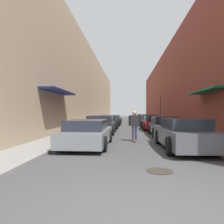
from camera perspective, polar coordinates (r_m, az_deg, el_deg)
ground at (r=26.82m, az=4.57°, el=-3.44°), size 128.12×128.12×0.00m
curb_strip_left at (r=32.86m, az=-2.76°, el=-2.71°), size 1.80×58.24×0.12m
curb_strip_right at (r=32.93m, az=11.68°, el=-2.71°), size 1.80×58.24×0.12m
building_row_left at (r=33.46m, az=-7.72°, el=5.90°), size 4.90×58.24×10.11m
building_row_right at (r=33.59m, az=16.61°, el=6.03°), size 4.90×58.24×10.29m
parked_car_left_0 at (r=10.24m, az=-6.37°, el=-5.55°), size 2.03×4.67×1.23m
parked_car_left_1 at (r=16.11m, az=-2.92°, el=-3.40°), size 2.09×4.12×1.33m
parked_car_left_2 at (r=21.27m, az=-0.90°, el=-2.61°), size 1.91×4.12×1.31m
parked_car_left_3 at (r=26.57m, az=0.10°, el=-2.12°), size 2.00×4.25×1.27m
parked_car_left_4 at (r=31.80m, az=0.66°, el=-1.86°), size 2.01×4.35×1.16m
parked_car_right_0 at (r=9.79m, az=18.01°, el=-5.50°), size 1.87×4.77×1.32m
parked_car_right_1 at (r=15.20m, az=13.55°, el=-3.68°), size 1.87×3.97×1.31m
parked_car_right_2 at (r=19.80m, az=10.80°, el=-2.83°), size 2.00×4.02×1.26m
parked_car_right_3 at (r=25.18m, az=9.73°, el=-2.21°), size 2.09×3.96×1.31m
parked_car_right_4 at (r=30.27m, az=8.55°, el=-1.95°), size 2.04×4.21×1.17m
parked_car_right_5 at (r=35.91m, az=7.78°, el=-1.61°), size 1.85×4.70×1.26m
skateboarder at (r=11.86m, az=5.88°, el=-2.76°), size 0.63×0.78×1.66m
manhole_cover at (r=6.16m, az=12.39°, el=-14.83°), size 0.70×0.70×0.02m
traffic_light at (r=32.77m, az=12.50°, el=1.37°), size 0.16×0.22×3.71m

